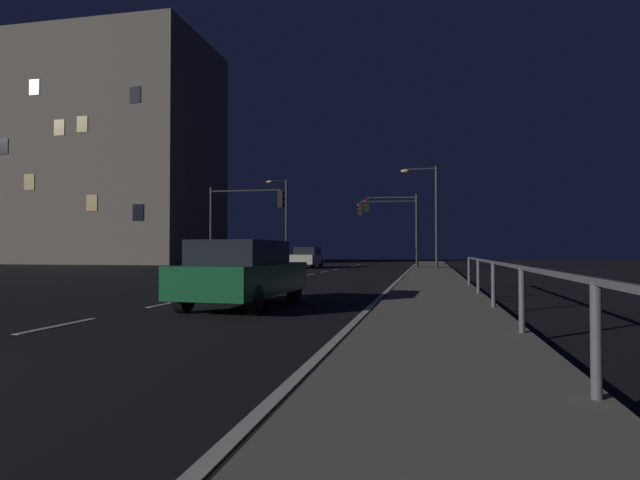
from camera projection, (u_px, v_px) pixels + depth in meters
name	position (u px, v px, depth m)	size (l,w,h in m)	color
ground_plane	(270.00, 283.00, 21.49)	(112.00, 112.00, 0.00)	black
sidewalk_right	(434.00, 283.00, 20.13)	(2.59, 77.00, 0.14)	gray
lane_markings_center	(292.00, 278.00, 24.91)	(0.14, 50.00, 0.01)	silver
lane_edge_line	(401.00, 278.00, 25.34)	(0.14, 53.00, 0.01)	silver
car	(243.00, 272.00, 12.28)	(2.02, 4.48, 1.57)	#14592D
car_oncoming	(307.00, 257.00, 39.68)	(1.84, 4.41, 1.57)	beige
traffic_light_far_left	(390.00, 218.00, 37.51)	(4.37, 0.51, 4.96)	#38383D
traffic_light_near_left	(244.00, 212.00, 29.91)	(4.49, 0.38, 5.00)	#2D3033
traffic_light_far_right	(393.00, 216.00, 35.04)	(3.59, 0.74, 4.99)	#2D3033
street_lamp_across_street	(430.00, 206.00, 33.85)	(2.37, 0.36, 6.65)	#2D3033
street_lamp_mid_block	(283.00, 214.00, 47.45)	(1.76, 0.97, 7.77)	#38383D
barrier_fence	(505.00, 276.00, 9.34)	(0.09, 17.48, 0.98)	#59595E
building_distant	(109.00, 154.00, 55.57)	(21.30, 13.71, 23.12)	#6B6056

